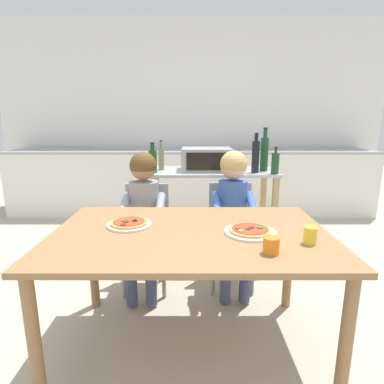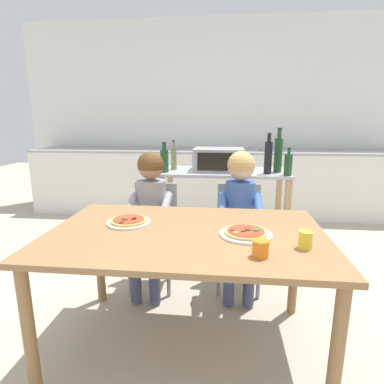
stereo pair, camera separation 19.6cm
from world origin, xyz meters
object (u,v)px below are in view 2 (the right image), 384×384
at_px(toaster_oven, 219,159).
at_px(bottle_squat_spirits, 164,160).
at_px(bottle_slim_sauce, 288,164).
at_px(dining_table, 186,245).
at_px(child_in_grey_shirt, 150,205).
at_px(pizza_plate_white, 246,233).
at_px(bottle_clear_vinegar, 174,158).
at_px(pizza_plate_cream, 129,221).
at_px(kitchen_island_cart, 223,200).
at_px(bottle_dark_olive_oil, 268,157).
at_px(drinking_cup_orange, 260,248).
at_px(child_in_blue_striped_shirt, 240,205).
at_px(drinking_cup_yellow, 305,240).
at_px(dining_chair_right, 238,228).
at_px(dining_chair_left, 154,227).
at_px(bottle_tall_green_wine, 278,154).

distance_m(toaster_oven, bottle_squat_spirits, 0.50).
xyz_separation_m(bottle_slim_sauce, dining_table, (-0.73, -1.08, -0.31)).
height_order(child_in_grey_shirt, pizza_plate_white, child_in_grey_shirt).
distance_m(bottle_clear_vinegar, pizza_plate_cream, 1.22).
distance_m(kitchen_island_cart, bottle_dark_olive_oil, 0.59).
height_order(kitchen_island_cart, pizza_plate_cream, kitchen_island_cart).
bearing_deg(drinking_cup_orange, child_in_blue_striped_shirt, 92.95).
bearing_deg(bottle_slim_sauce, toaster_oven, 160.68).
bearing_deg(drinking_cup_yellow, toaster_oven, 107.03).
xyz_separation_m(dining_chair_right, child_in_grey_shirt, (-0.67, -0.16, 0.21)).
distance_m(dining_chair_left, child_in_blue_striped_shirt, 0.71).
xyz_separation_m(pizza_plate_cream, pizza_plate_white, (0.67, -0.12, -0.00)).
height_order(bottle_dark_olive_oil, drinking_cup_orange, bottle_dark_olive_oil).
height_order(child_in_grey_shirt, child_in_blue_striped_shirt, child_in_blue_striped_shirt).
height_order(toaster_oven, dining_chair_left, toaster_oven).
bearing_deg(drinking_cup_yellow, kitchen_island_cart, 105.25).
xyz_separation_m(dining_chair_right, drinking_cup_orange, (0.05, -1.06, 0.28)).
xyz_separation_m(child_in_blue_striped_shirt, pizza_plate_white, (-0.00, -0.69, 0.04)).
bearing_deg(kitchen_island_cart, bottle_dark_olive_oil, -18.89).
relative_size(toaster_oven, bottle_clear_vinegar, 1.67).
bearing_deg(kitchen_island_cart, toaster_oven, 170.50).
height_order(dining_table, pizza_plate_white, pizza_plate_white).
xyz_separation_m(dining_chair_left, child_in_grey_shirt, (0.00, -0.12, 0.21)).
bearing_deg(bottle_slim_sauce, bottle_squat_spirits, 176.95).
height_order(toaster_oven, bottle_squat_spirits, bottle_squat_spirits).
bearing_deg(drinking_cup_orange, child_in_grey_shirt, 128.58).
bearing_deg(drinking_cup_orange, drinking_cup_yellow, 27.65).
xyz_separation_m(dining_chair_left, child_in_blue_striped_shirt, (0.67, -0.08, 0.22)).
bearing_deg(drinking_cup_orange, bottle_dark_olive_oil, 81.99).
bearing_deg(pizza_plate_white, bottle_slim_sauce, 69.73).
bearing_deg(dining_table, bottle_tall_green_wine, 61.76).
relative_size(kitchen_island_cart, child_in_blue_striped_shirt, 1.09).
height_order(dining_table, dining_chair_left, dining_chair_left).
relative_size(bottle_dark_olive_oil, drinking_cup_yellow, 4.08).
relative_size(bottle_tall_green_wine, pizza_plate_cream, 1.53).
distance_m(bottle_tall_green_wine, bottle_clear_vinegar, 0.95).
bearing_deg(bottle_slim_sauce, child_in_blue_striped_shirt, -134.22).
bearing_deg(pizza_plate_white, child_in_blue_striped_shirt, 90.00).
bearing_deg(kitchen_island_cart, bottle_clear_vinegar, 177.96).
relative_size(dining_chair_left, drinking_cup_yellow, 9.48).
bearing_deg(drinking_cup_yellow, bottle_clear_vinegar, 120.62).
distance_m(pizza_plate_cream, drinking_cup_orange, 0.81).
bearing_deg(dining_table, toaster_oven, 83.67).
height_order(bottle_tall_green_wine, dining_chair_right, bottle_tall_green_wine).
height_order(bottle_slim_sauce, child_in_blue_striped_shirt, child_in_blue_striped_shirt).
height_order(bottle_dark_olive_oil, child_in_grey_shirt, bottle_dark_olive_oil).
distance_m(child_in_grey_shirt, drinking_cup_yellow, 1.23).
height_order(child_in_blue_striped_shirt, drinking_cup_yellow, child_in_blue_striped_shirt).
height_order(toaster_oven, bottle_dark_olive_oil, bottle_dark_olive_oil).
bearing_deg(child_in_blue_striped_shirt, dining_chair_left, 173.54).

